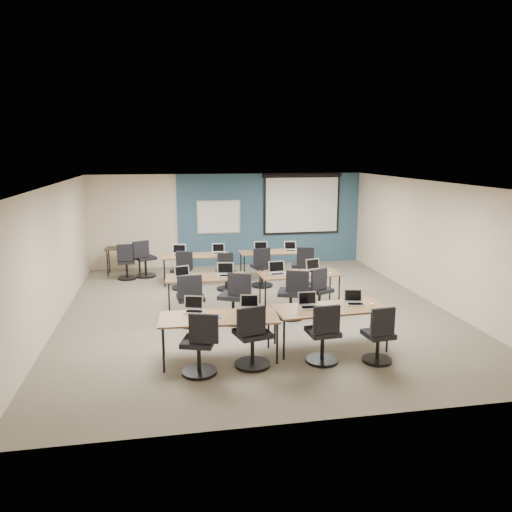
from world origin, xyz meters
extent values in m
cube|color=#6B6354|center=(0.00, 0.00, 0.00)|extent=(8.00, 9.00, 0.02)
cube|color=white|center=(0.00, 0.00, 2.70)|extent=(8.00, 9.00, 0.02)
cube|color=beige|center=(0.00, 4.50, 1.35)|extent=(8.00, 0.04, 2.70)
cube|color=beige|center=(0.00, -4.50, 1.35)|extent=(8.00, 0.04, 2.70)
cube|color=beige|center=(-4.00, 0.00, 1.35)|extent=(0.04, 9.00, 2.70)
cube|color=beige|center=(4.00, 0.00, 1.35)|extent=(0.04, 9.00, 2.70)
cube|color=#3D5977|center=(1.25, 4.47, 1.35)|extent=(5.50, 0.04, 2.70)
cube|color=silver|center=(-0.30, 4.43, 1.45)|extent=(1.28, 0.02, 0.98)
cube|color=white|center=(-0.30, 4.42, 1.45)|extent=(1.20, 0.02, 0.90)
cube|color=black|center=(2.20, 4.41, 1.80)|extent=(2.32, 0.03, 1.82)
cube|color=white|center=(2.20, 4.40, 1.76)|extent=(2.20, 0.02, 1.62)
cylinder|color=black|center=(2.20, 4.40, 2.64)|extent=(2.40, 0.10, 0.10)
cube|color=brown|center=(-1.05, -2.37, 0.71)|extent=(1.91, 0.79, 0.03)
cylinder|color=black|center=(-1.94, -2.71, 0.35)|extent=(0.04, 0.04, 0.70)
cylinder|color=black|center=(-0.15, -2.71, 0.35)|extent=(0.04, 0.04, 0.70)
cylinder|color=black|center=(-1.94, -2.04, 0.35)|extent=(0.04, 0.04, 0.70)
cylinder|color=black|center=(-0.15, -2.04, 0.35)|extent=(0.04, 0.04, 0.70)
cube|color=#A7703D|center=(0.89, -2.24, 0.71)|extent=(1.92, 0.80, 0.03)
cylinder|color=black|center=(-0.01, -2.58, 0.35)|extent=(0.04, 0.04, 0.70)
cylinder|color=black|center=(1.79, -2.58, 0.35)|extent=(0.04, 0.04, 0.70)
cylinder|color=black|center=(-0.01, -1.90, 0.35)|extent=(0.04, 0.04, 0.70)
cylinder|color=black|center=(1.79, -1.90, 0.35)|extent=(0.04, 0.04, 0.70)
cube|color=#A37449|center=(-1.02, 0.28, 0.71)|extent=(1.72, 0.71, 0.03)
cylinder|color=black|center=(-1.82, -0.02, 0.35)|extent=(0.04, 0.04, 0.70)
cylinder|color=black|center=(-0.23, -0.02, 0.35)|extent=(0.04, 0.04, 0.70)
cylinder|color=black|center=(-1.82, 0.58, 0.35)|extent=(0.04, 0.04, 0.70)
cylinder|color=black|center=(-0.23, 0.58, 0.35)|extent=(0.04, 0.04, 0.70)
cube|color=brown|center=(1.00, 0.22, 0.71)|extent=(1.75, 0.73, 0.03)
cylinder|color=black|center=(0.18, -0.09, 0.35)|extent=(0.04, 0.04, 0.70)
cylinder|color=black|center=(1.82, -0.09, 0.35)|extent=(0.04, 0.04, 0.70)
cylinder|color=black|center=(0.18, 0.52, 0.35)|extent=(0.04, 0.04, 0.70)
cylinder|color=black|center=(1.82, 0.52, 0.35)|extent=(0.04, 0.04, 0.70)
cube|color=brown|center=(-1.11, 2.58, 0.71)|extent=(1.73, 0.72, 0.03)
cylinder|color=black|center=(-1.91, 2.28, 0.35)|extent=(0.04, 0.04, 0.70)
cylinder|color=black|center=(-0.30, 2.28, 0.35)|extent=(0.04, 0.04, 0.70)
cylinder|color=black|center=(-1.91, 2.88, 0.35)|extent=(0.04, 0.04, 0.70)
cylinder|color=black|center=(-0.30, 2.88, 0.35)|extent=(0.04, 0.04, 0.70)
cube|color=#A67438|center=(0.93, 2.67, 0.71)|extent=(1.73, 0.72, 0.03)
cylinder|color=black|center=(0.13, 2.37, 0.35)|extent=(0.04, 0.04, 0.70)
cylinder|color=black|center=(1.73, 2.37, 0.35)|extent=(0.04, 0.04, 0.70)
cylinder|color=black|center=(0.13, 2.97, 0.35)|extent=(0.04, 0.04, 0.70)
cylinder|color=black|center=(1.73, 2.97, 0.35)|extent=(0.04, 0.04, 0.70)
cube|color=#9FA0AD|center=(-1.42, -2.07, 0.74)|extent=(0.32, 0.23, 0.02)
cube|color=black|center=(-1.42, -2.09, 0.75)|extent=(0.27, 0.14, 0.00)
cube|color=#9FA0AD|center=(-1.42, -1.95, 0.86)|extent=(0.32, 0.06, 0.22)
cube|color=black|center=(-1.42, -1.95, 0.86)|extent=(0.28, 0.04, 0.18)
ellipsoid|color=white|center=(-1.20, -2.35, 0.74)|extent=(0.09, 0.11, 0.03)
cylinder|color=black|center=(-1.41, -2.85, 0.03)|extent=(0.54, 0.54, 0.05)
cylinder|color=black|center=(-1.41, -2.85, 0.24)|extent=(0.06, 0.06, 0.48)
cube|color=black|center=(-1.41, -2.85, 0.52)|extent=(0.48, 0.48, 0.08)
cube|color=black|center=(-1.34, -3.06, 0.80)|extent=(0.44, 0.06, 0.44)
cube|color=#A3A4AC|center=(-0.48, -2.15, 0.74)|extent=(0.31, 0.23, 0.02)
cube|color=black|center=(-0.48, -2.17, 0.75)|extent=(0.26, 0.13, 0.00)
cube|color=#A3A4AC|center=(-0.48, -2.02, 0.86)|extent=(0.31, 0.06, 0.21)
cube|color=black|center=(-0.48, -2.03, 0.86)|extent=(0.27, 0.04, 0.18)
ellipsoid|color=white|center=(-0.41, -2.37, 0.74)|extent=(0.08, 0.11, 0.04)
cylinder|color=black|center=(-0.56, -2.72, 0.03)|extent=(0.57, 0.57, 0.05)
cylinder|color=black|center=(-0.56, -2.72, 0.25)|extent=(0.06, 0.06, 0.50)
cube|color=black|center=(-0.56, -2.72, 0.54)|extent=(0.50, 0.50, 0.08)
cube|color=black|center=(-0.61, -2.95, 0.82)|extent=(0.46, 0.06, 0.44)
cube|color=silver|center=(0.52, -2.19, 0.74)|extent=(0.33, 0.24, 0.02)
cube|color=black|center=(0.52, -2.21, 0.75)|extent=(0.28, 0.14, 0.00)
cube|color=silver|center=(0.52, -2.07, 0.87)|extent=(0.33, 0.06, 0.23)
cube|color=black|center=(0.52, -2.07, 0.87)|extent=(0.29, 0.04, 0.18)
ellipsoid|color=white|center=(0.78, -2.29, 0.74)|extent=(0.09, 0.11, 0.03)
cylinder|color=black|center=(0.58, -2.77, 0.03)|extent=(0.53, 0.53, 0.05)
cylinder|color=black|center=(0.58, -2.77, 0.24)|extent=(0.06, 0.06, 0.47)
cube|color=black|center=(0.58, -2.77, 0.51)|extent=(0.47, 0.47, 0.08)
cube|color=black|center=(0.56, -2.99, 0.79)|extent=(0.43, 0.06, 0.44)
cube|color=#AFAFB0|center=(1.36, -2.17, 0.74)|extent=(0.32, 0.23, 0.02)
cube|color=black|center=(1.36, -2.19, 0.75)|extent=(0.27, 0.13, 0.00)
cube|color=#AFAFB0|center=(1.36, -2.04, 0.86)|extent=(0.32, 0.06, 0.22)
cube|color=black|center=(1.36, -2.05, 0.86)|extent=(0.28, 0.04, 0.18)
ellipsoid|color=white|center=(1.64, -2.22, 0.74)|extent=(0.09, 0.12, 0.04)
cylinder|color=black|center=(1.46, -2.93, 0.03)|extent=(0.48, 0.48, 0.05)
cylinder|color=black|center=(1.46, -2.93, 0.21)|extent=(0.06, 0.06, 0.43)
cube|color=black|center=(1.46, -2.93, 0.47)|extent=(0.43, 0.43, 0.08)
cube|color=black|center=(1.44, -3.12, 0.75)|extent=(0.39, 0.06, 0.44)
cube|color=#A6A6A9|center=(-1.53, 0.21, 0.74)|extent=(0.32, 0.23, 0.02)
cube|color=black|center=(-1.53, 0.19, 0.75)|extent=(0.27, 0.14, 0.00)
cube|color=#A6A6A9|center=(-1.53, 0.34, 0.86)|extent=(0.32, 0.06, 0.22)
cube|color=black|center=(-1.53, 0.33, 0.86)|extent=(0.28, 0.04, 0.18)
ellipsoid|color=white|center=(-1.30, 0.03, 0.74)|extent=(0.09, 0.12, 0.04)
cylinder|color=black|center=(-1.41, -0.60, 0.03)|extent=(0.58, 0.58, 0.05)
cylinder|color=black|center=(-1.41, -0.60, 0.26)|extent=(0.06, 0.06, 0.51)
cube|color=black|center=(-1.41, -0.60, 0.55)|extent=(0.51, 0.51, 0.08)
cube|color=black|center=(-1.43, -0.83, 0.83)|extent=(0.47, 0.06, 0.44)
cube|color=silver|center=(-0.60, 0.24, 0.74)|extent=(0.36, 0.26, 0.02)
cube|color=black|center=(-0.60, 0.22, 0.75)|extent=(0.30, 0.15, 0.00)
cube|color=silver|center=(-0.60, 0.38, 0.88)|extent=(0.36, 0.07, 0.25)
cube|color=black|center=(-0.60, 0.38, 0.88)|extent=(0.31, 0.05, 0.20)
ellipsoid|color=white|center=(-0.33, 0.12, 0.74)|extent=(0.08, 0.11, 0.04)
cylinder|color=black|center=(-0.58, -0.62, 0.03)|extent=(0.57, 0.57, 0.05)
cylinder|color=black|center=(-0.58, -0.62, 0.25)|extent=(0.06, 0.06, 0.51)
cube|color=black|center=(-0.58, -0.62, 0.55)|extent=(0.51, 0.51, 0.08)
cube|color=black|center=(-0.48, -0.83, 0.83)|extent=(0.46, 0.06, 0.44)
cube|color=#A0A0A8|center=(0.52, 0.19, 0.74)|extent=(0.36, 0.26, 0.02)
cube|color=black|center=(0.52, 0.17, 0.75)|extent=(0.30, 0.15, 0.00)
cube|color=#A0A0A8|center=(0.52, 0.33, 0.88)|extent=(0.36, 0.07, 0.25)
cube|color=black|center=(0.52, 0.32, 0.88)|extent=(0.31, 0.05, 0.20)
ellipsoid|color=white|center=(0.69, 0.14, 0.74)|extent=(0.09, 0.11, 0.03)
cylinder|color=black|center=(0.61, -0.57, 0.03)|extent=(0.56, 0.56, 0.05)
cylinder|color=black|center=(0.61, -0.57, 0.25)|extent=(0.06, 0.06, 0.50)
cube|color=black|center=(0.61, -0.57, 0.54)|extent=(0.50, 0.50, 0.08)
cube|color=black|center=(0.69, -0.78, 0.82)|extent=(0.45, 0.06, 0.44)
cube|color=silver|center=(1.37, 0.29, 0.74)|extent=(0.35, 0.25, 0.02)
cube|color=black|center=(1.37, 0.27, 0.75)|extent=(0.29, 0.15, 0.00)
cube|color=silver|center=(1.37, 0.43, 0.87)|extent=(0.35, 0.06, 0.24)
cube|color=black|center=(1.37, 0.42, 0.87)|extent=(0.30, 0.05, 0.20)
ellipsoid|color=white|center=(1.65, 0.06, 0.74)|extent=(0.07, 0.10, 0.03)
cylinder|color=black|center=(1.32, -0.28, 0.03)|extent=(0.49, 0.49, 0.05)
cylinder|color=black|center=(1.32, -0.28, 0.22)|extent=(0.06, 0.06, 0.43)
cube|color=black|center=(1.32, -0.28, 0.47)|extent=(0.43, 0.43, 0.08)
cube|color=black|center=(1.24, -0.46, 0.75)|extent=(0.40, 0.06, 0.44)
cube|color=#B9B9BE|center=(-1.51, 2.62, 0.74)|extent=(0.35, 0.25, 0.02)
cube|color=black|center=(-1.51, 2.60, 0.75)|extent=(0.29, 0.15, 0.00)
cube|color=#B9B9BE|center=(-1.51, 2.76, 0.87)|extent=(0.35, 0.06, 0.24)
cube|color=black|center=(-1.51, 2.75, 0.87)|extent=(0.30, 0.05, 0.20)
ellipsoid|color=white|center=(-1.21, 2.46, 0.74)|extent=(0.08, 0.11, 0.04)
cylinder|color=black|center=(-1.49, 2.05, 0.03)|extent=(0.50, 0.50, 0.05)
cylinder|color=black|center=(-1.49, 2.05, 0.22)|extent=(0.06, 0.06, 0.44)
cube|color=black|center=(-1.49, 2.05, 0.48)|extent=(0.44, 0.44, 0.08)
cube|color=black|center=(-1.42, 1.86, 0.76)|extent=(0.40, 0.06, 0.44)
cube|color=silver|center=(-0.50, 2.64, 0.74)|extent=(0.33, 0.24, 0.02)
cube|color=black|center=(-0.50, 2.62, 0.75)|extent=(0.28, 0.14, 0.00)
cube|color=silver|center=(-0.50, 2.77, 0.87)|extent=(0.33, 0.06, 0.22)
cube|color=black|center=(-0.50, 2.76, 0.87)|extent=(0.29, 0.04, 0.18)
ellipsoid|color=white|center=(-0.32, 2.58, 0.74)|extent=(0.08, 0.10, 0.03)
cylinder|color=black|center=(-0.42, 1.77, 0.03)|extent=(0.47, 0.47, 0.05)
cylinder|color=black|center=(-0.42, 1.77, 0.21)|extent=(0.06, 0.06, 0.42)
cube|color=black|center=(-0.42, 1.77, 0.46)|extent=(0.42, 0.42, 0.08)
cube|color=black|center=(-0.46, 1.58, 0.74)|extent=(0.38, 0.06, 0.44)
cube|color=silver|center=(0.63, 2.62, 0.74)|extent=(0.35, 0.26, 0.02)
cube|color=black|center=(0.63, 2.60, 0.75)|extent=(0.30, 0.15, 0.00)
cube|color=silver|center=(0.63, 2.76, 0.88)|extent=(0.35, 0.06, 0.24)
cube|color=black|center=(0.63, 2.75, 0.88)|extent=(0.31, 0.05, 0.20)
ellipsoid|color=white|center=(0.68, 2.48, 0.74)|extent=(0.09, 0.11, 0.04)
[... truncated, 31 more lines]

